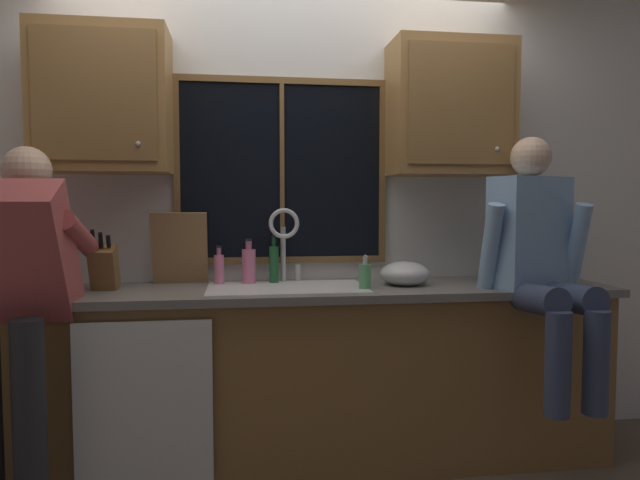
# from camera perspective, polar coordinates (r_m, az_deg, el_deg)

# --- Properties ---
(back_wall) EXTENTS (5.62, 0.12, 2.55)m
(back_wall) POSITION_cam_1_polar(r_m,az_deg,el_deg) (3.22, -3.23, 2.42)
(back_wall) COLOR silver
(back_wall) RESTS_ON floor
(window_glass) EXTENTS (1.10, 0.02, 0.95)m
(window_glass) POSITION_cam_1_polar(r_m,az_deg,el_deg) (3.15, -3.86, 6.94)
(window_glass) COLOR black
(window_frame_top) EXTENTS (1.17, 0.02, 0.04)m
(window_frame_top) POSITION_cam_1_polar(r_m,az_deg,el_deg) (3.21, -3.89, 15.76)
(window_frame_top) COLOR brown
(window_frame_bottom) EXTENTS (1.17, 0.02, 0.04)m
(window_frame_bottom) POSITION_cam_1_polar(r_m,az_deg,el_deg) (3.15, -3.81, -2.02)
(window_frame_bottom) COLOR brown
(window_frame_left) EXTENTS (0.03, 0.02, 0.95)m
(window_frame_left) POSITION_cam_1_polar(r_m,az_deg,el_deg) (3.15, -14.27, 6.84)
(window_frame_left) COLOR brown
(window_frame_right) EXTENTS (0.03, 0.02, 0.95)m
(window_frame_right) POSITION_cam_1_polar(r_m,az_deg,el_deg) (3.24, 6.30, 6.84)
(window_frame_right) COLOR brown
(window_mullion_center) EXTENTS (0.02, 0.02, 0.95)m
(window_mullion_center) POSITION_cam_1_polar(r_m,az_deg,el_deg) (3.14, -3.85, 6.95)
(window_mullion_center) COLOR brown
(lower_cabinet_run) EXTENTS (3.22, 0.58, 0.88)m
(lower_cabinet_run) POSITION_cam_1_polar(r_m,az_deg,el_deg) (3.01, -2.59, -13.83)
(lower_cabinet_run) COLOR olive
(lower_cabinet_run) RESTS_ON floor
(countertop) EXTENTS (3.28, 0.62, 0.04)m
(countertop) POSITION_cam_1_polar(r_m,az_deg,el_deg) (2.88, -2.58, -5.20)
(countertop) COLOR slate
(countertop) RESTS_ON lower_cabinet_run
(dishwasher_front) EXTENTS (0.60, 0.02, 0.74)m
(dishwasher_front) POSITION_cam_1_polar(r_m,az_deg,el_deg) (2.72, -17.32, -15.50)
(dishwasher_front) COLOR white
(upper_cabinet_left) EXTENTS (0.65, 0.36, 0.72)m
(upper_cabinet_left) POSITION_cam_1_polar(r_m,az_deg,el_deg) (3.10, -21.04, 13.01)
(upper_cabinet_left) COLOR #9E703D
(upper_cabinet_right) EXTENTS (0.65, 0.36, 0.72)m
(upper_cabinet_right) POSITION_cam_1_polar(r_m,az_deg,el_deg) (3.23, 12.96, 12.76)
(upper_cabinet_right) COLOR #9E703D
(sink) EXTENTS (0.80, 0.46, 0.21)m
(sink) POSITION_cam_1_polar(r_m,az_deg,el_deg) (2.90, -3.38, -6.70)
(sink) COLOR silver
(sink) RESTS_ON lower_cabinet_run
(faucet) EXTENTS (0.18, 0.09, 0.40)m
(faucet) POSITION_cam_1_polar(r_m,az_deg,el_deg) (3.04, -3.54, 0.44)
(faucet) COLOR silver
(faucet) RESTS_ON countertop
(person_standing) EXTENTS (0.53, 0.67, 1.60)m
(person_standing) POSITION_cam_1_polar(r_m,az_deg,el_deg) (2.70, -28.42, -4.62)
(person_standing) COLOR #262628
(person_standing) RESTS_ON floor
(person_sitting_on_counter) EXTENTS (0.54, 0.65, 1.26)m
(person_sitting_on_counter) POSITION_cam_1_polar(r_m,az_deg,el_deg) (2.97, 21.22, -1.23)
(person_sitting_on_counter) COLOR #384260
(person_sitting_on_counter) RESTS_ON countertop
(knife_block) EXTENTS (0.12, 0.18, 0.32)m
(knife_block) POSITION_cam_1_polar(r_m,az_deg,el_deg) (2.98, -20.95, -2.65)
(knife_block) COLOR brown
(knife_block) RESTS_ON countertop
(cutting_board) EXTENTS (0.29, 0.10, 0.38)m
(cutting_board) POSITION_cam_1_polar(r_m,az_deg,el_deg) (3.08, -13.98, -0.82)
(cutting_board) COLOR #997047
(cutting_board) RESTS_ON countertop
(mixing_bowl) EXTENTS (0.26, 0.26, 0.13)m
(mixing_bowl) POSITION_cam_1_polar(r_m,az_deg,el_deg) (3.00, 8.56, -3.39)
(mixing_bowl) COLOR silver
(mixing_bowl) RESTS_ON countertop
(soap_dispenser) EXTENTS (0.06, 0.07, 0.17)m
(soap_dispenser) POSITION_cam_1_polar(r_m,az_deg,el_deg) (2.84, 4.56, -3.62)
(soap_dispenser) COLOR #59A566
(soap_dispenser) RESTS_ON countertop
(bottle_green_glass) EXTENTS (0.05, 0.05, 0.26)m
(bottle_green_glass) POSITION_cam_1_polar(r_m,az_deg,el_deg) (3.05, -4.68, -2.34)
(bottle_green_glass) COLOR #1E592D
(bottle_green_glass) RESTS_ON countertop
(bottle_tall_clear) EXTENTS (0.07, 0.07, 0.24)m
(bottle_tall_clear) POSITION_cam_1_polar(r_m,az_deg,el_deg) (3.03, -7.20, -2.53)
(bottle_tall_clear) COLOR pink
(bottle_tall_clear) RESTS_ON countertop
(bottle_amber_small) EXTENTS (0.05, 0.05, 0.20)m
(bottle_amber_small) POSITION_cam_1_polar(r_m,az_deg,el_deg) (3.04, -10.15, -2.83)
(bottle_amber_small) COLOR pink
(bottle_amber_small) RESTS_ON countertop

